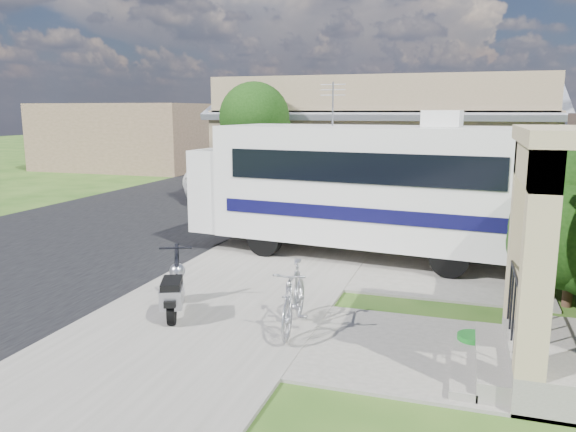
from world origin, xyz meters
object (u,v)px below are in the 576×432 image
(pickup_truck, at_px, (243,174))
(van, at_px, (282,162))
(bicycle, at_px, (294,300))
(garden_hose, at_px, (472,343))
(motorhome, at_px, (360,184))
(scooter, at_px, (174,291))

(pickup_truck, height_order, van, pickup_truck)
(bicycle, relative_size, pickup_truck, 0.29)
(van, bearing_deg, pickup_truck, -84.79)
(pickup_truck, relative_size, garden_hose, 13.91)
(motorhome, xyz_separation_m, van, (-7.10, 15.17, -0.95))
(motorhome, distance_m, garden_hose, 6.03)
(scooter, bearing_deg, pickup_truck, 84.13)
(garden_hose, bearing_deg, van, 115.89)
(bicycle, height_order, van, van)
(scooter, bearing_deg, motorhome, 43.20)
(motorhome, bearing_deg, bicycle, -84.52)
(scooter, height_order, garden_hose, scooter)
(scooter, relative_size, van, 0.27)
(scooter, relative_size, garden_hose, 3.50)
(motorhome, relative_size, scooter, 5.29)
(van, bearing_deg, scooter, -74.10)
(garden_hose, bearing_deg, pickup_truck, 124.14)
(motorhome, relative_size, bicycle, 4.63)
(motorhome, xyz_separation_m, scooter, (-2.27, -5.29, -1.33))
(scooter, distance_m, van, 21.02)
(scooter, xyz_separation_m, garden_hose, (5.01, 0.19, -0.39))
(scooter, distance_m, pickup_truck, 15.00)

